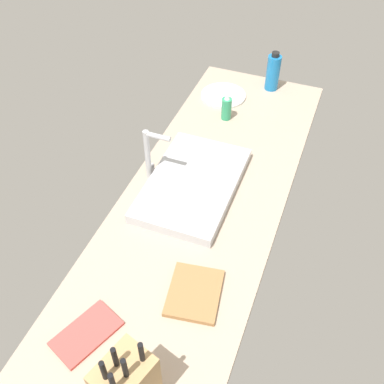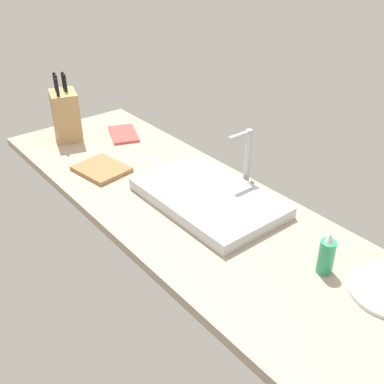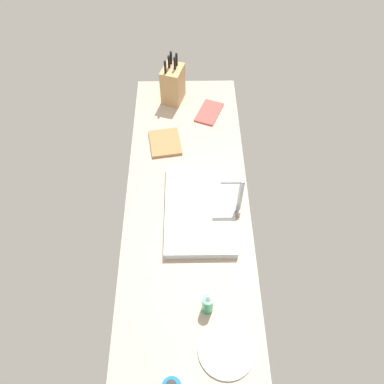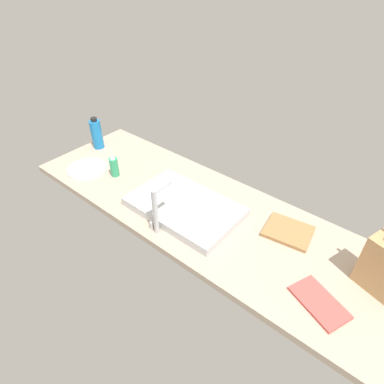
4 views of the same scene
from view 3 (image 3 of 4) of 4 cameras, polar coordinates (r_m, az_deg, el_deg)
name	(u,v)px [view 3 (image 3 of 4)]	position (r cm, az deg, el deg)	size (l,w,h in cm)	color
countertop_slab	(187,204)	(201.14, -0.70, -1.80)	(197.05, 63.22, 3.50)	tan
sink_basin	(199,208)	(194.96, 1.09, -2.39)	(54.11, 34.23, 4.38)	#B7BABF
faucet	(238,194)	(186.91, 6.78, -0.30)	(5.50, 11.47, 23.94)	#B7BABF
knife_block	(173,84)	(247.74, -2.81, 15.48)	(17.75, 15.44, 30.53)	tan
cutting_board	(165,143)	(225.94, -3.95, 7.20)	(20.67, 17.05, 1.80)	#9E7042
soap_bottle	(208,304)	(168.19, 2.31, -15.97)	(4.82, 4.82, 13.71)	#2D9966
dinner_plate	(226,350)	(168.51, 5.04, -22.02)	(22.87, 22.87, 1.20)	silver
dish_towel	(209,112)	(244.55, 2.51, 11.54)	(20.81, 12.14, 1.20)	#CC4C47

